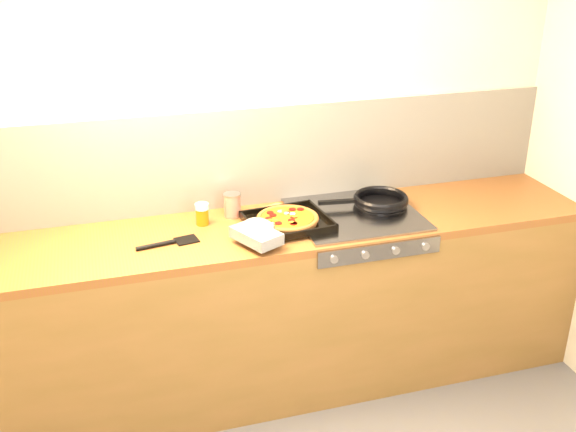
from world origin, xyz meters
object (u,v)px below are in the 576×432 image
object	(u,v)px
tomato_can	(232,205)
juice_glass	(202,214)
pizza_on_tray	(278,223)
frying_pan	(379,201)

from	to	relation	value
tomato_can	juice_glass	distance (m)	0.17
pizza_on_tray	tomato_can	world-z (taller)	tomato_can
pizza_on_tray	juice_glass	xyz separation A→B (m)	(-0.33, 0.18, 0.01)
tomato_can	juice_glass	size ratio (longest dim) A/B	1.12
pizza_on_tray	tomato_can	distance (m)	0.29
pizza_on_tray	juice_glass	size ratio (longest dim) A/B	4.73
frying_pan	juice_glass	distance (m)	0.89
frying_pan	tomato_can	size ratio (longest dim) A/B	3.96
frying_pan	tomato_can	xyz separation A→B (m)	(-0.73, 0.11, 0.02)
frying_pan	tomato_can	distance (m)	0.74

